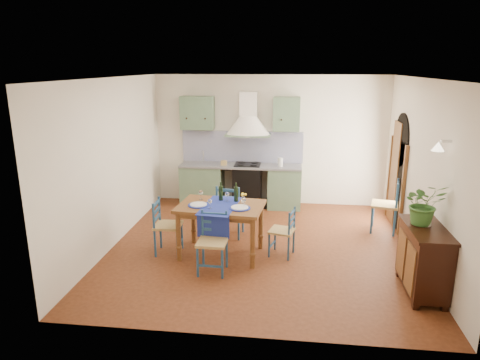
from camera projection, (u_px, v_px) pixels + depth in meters
The scene contains 13 objects.
floor at pixel (261, 247), 7.26m from camera, with size 5.00×5.00×0.00m, color #441F0E.
back_wall at pixel (247, 158), 9.24m from camera, with size 5.00×0.96×2.80m.
right_wall at pixel (417, 171), 6.89m from camera, with size 0.26×5.00×2.80m.
left_wall at pixel (113, 163), 7.18m from camera, with size 0.04×5.00×2.80m, color beige.
ceiling at pixel (263, 78), 6.53m from camera, with size 5.00×5.00×0.01m, color white.
dining_table at pixel (221, 211), 6.79m from camera, with size 1.41×1.08×1.16m.
chair_near at pixel (213, 242), 6.30m from camera, with size 0.44×0.44×0.91m.
chair_far at pixel (230, 210), 7.61m from camera, with size 0.49×0.49×0.97m.
chair_left at pixel (166, 226), 6.94m from camera, with size 0.44×0.44×0.90m.
chair_right at pixel (284, 231), 6.85m from camera, with size 0.46×0.46×0.80m.
chair_spare at pixel (387, 205), 7.82m from camera, with size 0.55×0.55×0.98m.
sideboard at pixel (423, 258), 5.70m from camera, with size 0.50×1.05×0.94m.
potted_plant at pixel (424, 204), 5.64m from camera, with size 0.52×0.45×0.58m, color #35682A.
Camera 1 is at (0.45, -6.71, 3.00)m, focal length 32.00 mm.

